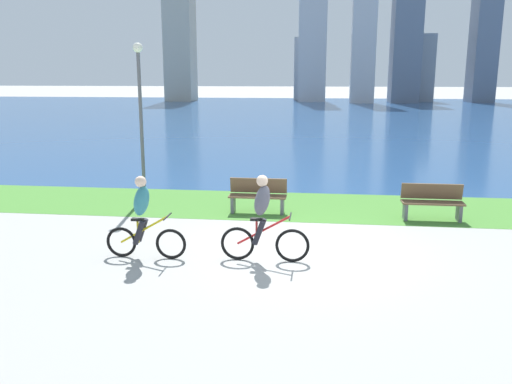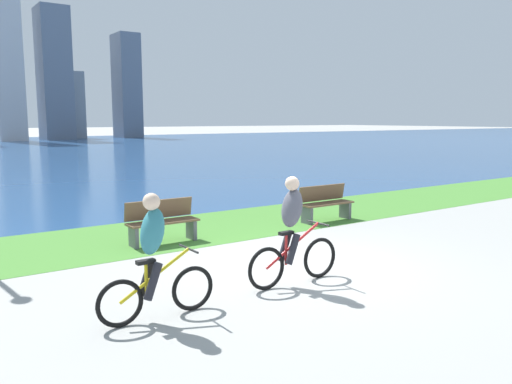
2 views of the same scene
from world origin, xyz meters
The scene contains 9 objects.
ground_plane centered at (0.00, 0.00, 0.00)m, with size 300.00×300.00×0.00m, color #9E9E99.
grass_strip_bayside centered at (0.00, 3.86, 0.00)m, with size 120.00×3.32×0.01m, color #478433.
bay_water_surface centered at (0.00, 38.57, 0.00)m, with size 300.00×66.10×0.00m, color navy.
cyclist_lead centered at (-0.72, -0.62, 0.84)m, with size 1.74×0.52×1.70m.
cyclist_trailing centered at (-3.07, -0.73, 0.83)m, with size 1.62×0.52×1.65m.
bench_near_path centered at (-1.25, 3.05, 0.45)m, with size 1.50×0.47×0.90m.
bench_far_along_path centered at (3.14, 2.87, 0.45)m, with size 1.50×0.47×0.90m.
lamppost_tall centered at (-4.78, 4.35, 2.85)m, with size 0.28×0.28×4.42m.
city_skyline_far_shore centered at (1.46, 62.68, 8.98)m, with size 42.59×10.86×27.46m.
Camera 1 is at (0.33, -10.37, 3.56)m, focal length 37.14 mm.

